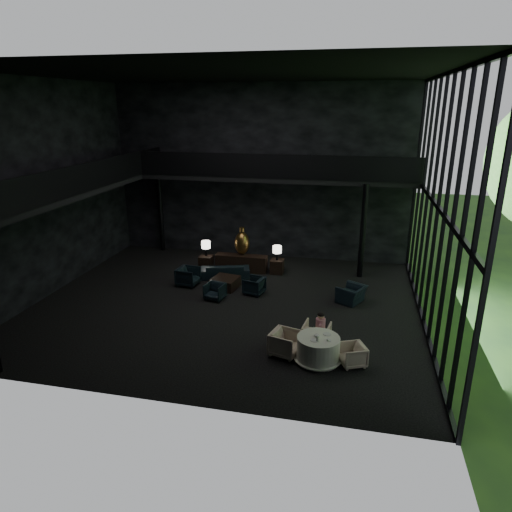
% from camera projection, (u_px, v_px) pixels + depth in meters
% --- Properties ---
extents(floor, '(14.00, 12.00, 0.02)m').
position_uv_depth(floor, '(227.00, 304.00, 16.95)').
color(floor, black).
rests_on(floor, ground).
extents(ceiling, '(14.00, 12.00, 0.02)m').
position_uv_depth(ceiling, '(222.00, 73.00, 14.41)').
color(ceiling, black).
rests_on(ceiling, ground).
extents(wall_back, '(14.00, 0.04, 8.00)m').
position_uv_depth(wall_back, '(260.00, 173.00, 21.24)').
color(wall_back, black).
rests_on(wall_back, ground).
extents(wall_front, '(14.00, 0.04, 8.00)m').
position_uv_depth(wall_front, '(150.00, 249.00, 10.13)').
color(wall_front, black).
rests_on(wall_front, ground).
extents(wall_left, '(0.04, 12.00, 8.00)m').
position_uv_depth(wall_left, '(45.00, 190.00, 17.10)').
color(wall_left, black).
rests_on(wall_left, ground).
extents(curtain_wall, '(0.20, 12.00, 8.00)m').
position_uv_depth(curtain_wall, '(438.00, 207.00, 14.27)').
color(curtain_wall, black).
rests_on(curtain_wall, ground).
extents(mezzanine_left, '(2.00, 12.00, 0.25)m').
position_uv_depth(mezzanine_left, '(69.00, 191.00, 16.90)').
color(mezzanine_left, black).
rests_on(mezzanine_left, wall_left).
extents(mezzanine_back, '(12.00, 2.00, 0.25)m').
position_uv_depth(mezzanine_back, '(278.00, 177.00, 20.11)').
color(mezzanine_back, black).
rests_on(mezzanine_back, wall_back).
extents(railing_left, '(0.06, 12.00, 1.00)m').
position_uv_depth(railing_left, '(92.00, 176.00, 16.51)').
color(railing_left, black).
rests_on(railing_left, mezzanine_left).
extents(railing_back, '(12.00, 0.06, 1.00)m').
position_uv_depth(railing_back, '(274.00, 166.00, 19.00)').
color(railing_back, black).
rests_on(railing_back, mezzanine_back).
extents(column_nw, '(0.24, 0.24, 4.00)m').
position_uv_depth(column_nw, '(161.00, 211.00, 22.61)').
color(column_nw, black).
rests_on(column_nw, floor).
extents(column_ne, '(0.24, 0.24, 4.00)m').
position_uv_depth(column_ne, '(363.00, 232.00, 19.05)').
color(column_ne, black).
rests_on(column_ne, floor).
extents(console, '(2.30, 0.52, 0.73)m').
position_uv_depth(console, '(241.00, 263.00, 20.22)').
color(console, black).
rests_on(console, floor).
extents(bronze_urn, '(0.66, 0.66, 1.22)m').
position_uv_depth(bronze_urn, '(242.00, 243.00, 20.09)').
color(bronze_urn, olive).
rests_on(bronze_urn, console).
extents(side_table_left, '(0.56, 0.56, 0.62)m').
position_uv_depth(side_table_left, '(206.00, 263.00, 20.45)').
color(side_table_left, black).
rests_on(side_table_left, floor).
extents(table_lamp_left, '(0.40, 0.40, 0.67)m').
position_uv_depth(table_lamp_left, '(206.00, 245.00, 20.26)').
color(table_lamp_left, black).
rests_on(table_lamp_left, side_table_left).
extents(side_table_right, '(0.56, 0.56, 0.62)m').
position_uv_depth(side_table_right, '(277.00, 266.00, 19.96)').
color(side_table_right, black).
rests_on(side_table_right, floor).
extents(table_lamp_right, '(0.38, 0.38, 0.64)m').
position_uv_depth(table_lamp_right, '(277.00, 250.00, 19.69)').
color(table_lamp_right, black).
rests_on(table_lamp_right, side_table_right).
extents(sofa, '(2.15, 1.15, 0.81)m').
position_uv_depth(sofa, '(225.00, 268.00, 19.43)').
color(sofa, black).
rests_on(sofa, floor).
extents(lounge_armchair_west, '(0.90, 0.94, 0.89)m').
position_uv_depth(lounge_armchair_west, '(188.00, 275.00, 18.59)').
color(lounge_armchair_west, black).
rests_on(lounge_armchair_west, floor).
extents(lounge_armchair_east, '(0.79, 0.82, 0.70)m').
position_uv_depth(lounge_armchair_east, '(254.00, 285.00, 17.78)').
color(lounge_armchair_east, black).
rests_on(lounge_armchair_east, floor).
extents(lounge_armchair_south, '(0.71, 0.68, 0.63)m').
position_uv_depth(lounge_armchair_south, '(215.00, 291.00, 17.28)').
color(lounge_armchair_south, black).
rests_on(lounge_armchair_south, floor).
extents(window_armchair, '(0.95, 1.08, 0.80)m').
position_uv_depth(window_armchair, '(351.00, 292.00, 17.00)').
color(window_armchair, black).
rests_on(window_armchair, floor).
extents(coffee_table, '(1.13, 1.13, 0.43)m').
position_uv_depth(coffee_table, '(225.00, 283.00, 18.38)').
color(coffee_table, black).
rests_on(coffee_table, floor).
extents(dining_table, '(1.40, 1.40, 0.75)m').
position_uv_depth(dining_table, '(318.00, 350.00, 13.13)').
color(dining_table, white).
rests_on(dining_table, floor).
extents(dining_chair_north, '(0.91, 0.87, 0.84)m').
position_uv_depth(dining_chair_north, '(316.00, 333.00, 13.93)').
color(dining_chair_north, tan).
rests_on(dining_chair_north, floor).
extents(dining_chair_east, '(0.76, 0.78, 0.62)m').
position_uv_depth(dining_chair_east, '(352.00, 355.00, 12.91)').
color(dining_chair_east, tan).
rests_on(dining_chair_east, floor).
extents(dining_chair_west, '(0.98, 1.01, 0.86)m').
position_uv_depth(dining_chair_west, '(285.00, 341.00, 13.42)').
color(dining_chair_west, tan).
rests_on(dining_chair_west, floor).
extents(child, '(0.30, 0.30, 0.64)m').
position_uv_depth(child, '(321.00, 322.00, 13.89)').
color(child, pink).
rests_on(child, dining_chair_north).
extents(plate_a, '(0.27, 0.27, 0.01)m').
position_uv_depth(plate_a, '(315.00, 340.00, 12.82)').
color(plate_a, white).
rests_on(plate_a, dining_table).
extents(plate_b, '(0.30, 0.30, 0.02)m').
position_uv_depth(plate_b, '(327.00, 334.00, 13.16)').
color(plate_b, white).
rests_on(plate_b, dining_table).
extents(saucer, '(0.15, 0.15, 0.01)m').
position_uv_depth(saucer, '(329.00, 340.00, 12.82)').
color(saucer, white).
rests_on(saucer, dining_table).
extents(coffee_cup, '(0.08, 0.08, 0.06)m').
position_uv_depth(coffee_cup, '(328.00, 340.00, 12.78)').
color(coffee_cup, white).
rests_on(coffee_cup, saucer).
extents(cereal_bowl, '(0.16, 0.16, 0.08)m').
position_uv_depth(cereal_bowl, '(317.00, 335.00, 13.02)').
color(cereal_bowl, white).
rests_on(cereal_bowl, dining_table).
extents(cream_pot, '(0.08, 0.08, 0.08)m').
position_uv_depth(cream_pot, '(317.00, 340.00, 12.77)').
color(cream_pot, '#99999E').
rests_on(cream_pot, dining_table).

